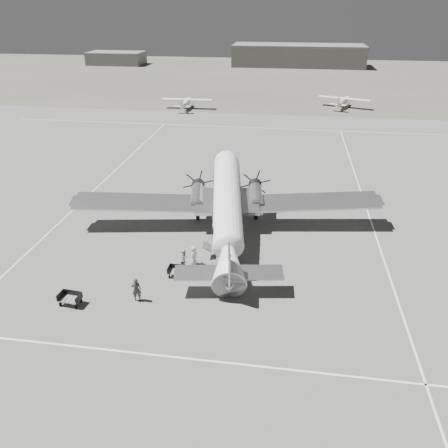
{
  "coord_description": "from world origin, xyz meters",
  "views": [
    {
      "loc": [
        3.36,
        -33.13,
        19.23
      ],
      "look_at": [
        -1.5,
        -0.33,
        2.2
      ],
      "focal_mm": 35.0,
      "sensor_mm": 36.0,
      "label": 1
    }
  ],
  "objects": [
    {
      "name": "ground",
      "position": [
        0.0,
        0.0,
        0.0
      ],
      "size": [
        260.0,
        260.0,
        0.0
      ],
      "primitive_type": "plane",
      "color": "slate",
      "rests_on": "ground"
    },
    {
      "name": "taxi_line_near",
      "position": [
        0.0,
        -14.0,
        0.01
      ],
      "size": [
        60.0,
        0.15,
        0.01
      ],
      "primitive_type": "cube",
      "color": "white",
      "rests_on": "ground"
    },
    {
      "name": "taxi_line_right",
      "position": [
        12.0,
        0.0,
        0.01
      ],
      "size": [
        0.15,
        80.0,
        0.01
      ],
      "primitive_type": "cube",
      "color": "white",
      "rests_on": "ground"
    },
    {
      "name": "taxi_line_left",
      "position": [
        -18.0,
        10.0,
        0.01
      ],
      "size": [
        0.15,
        60.0,
        0.01
      ],
      "primitive_type": "cube",
      "color": "white",
      "rests_on": "ground"
    },
    {
      "name": "taxi_line_horizon",
      "position": [
        0.0,
        40.0,
        0.01
      ],
      "size": [
        90.0,
        0.15,
        0.01
      ],
      "primitive_type": "cube",
      "color": "white",
      "rests_on": "ground"
    },
    {
      "name": "grass_infield",
      "position": [
        0.0,
        95.0,
        0.0
      ],
      "size": [
        260.0,
        90.0,
        0.01
      ],
      "primitive_type": "cube",
      "color": "#59574B",
      "rests_on": "ground"
    },
    {
      "name": "hangar_main",
      "position": [
        5.0,
        120.0,
        3.3
      ],
      "size": [
        42.0,
        14.0,
        6.6
      ],
      "color": "#5C5C5C",
      "rests_on": "ground"
    },
    {
      "name": "shed_secondary",
      "position": [
        -55.0,
        115.0,
        2.0
      ],
      "size": [
        18.0,
        10.0,
        4.0
      ],
      "primitive_type": "cube",
      "color": "slate",
      "rests_on": "ground"
    },
    {
      "name": "dc3_airliner",
      "position": [
        -1.5,
        1.67,
        2.77
      ],
      "size": [
        31.81,
        24.38,
        5.54
      ],
      "primitive_type": null,
      "rotation": [
        0.0,
        0.0,
        0.15
      ],
      "color": "silver",
      "rests_on": "ground"
    },
    {
      "name": "light_plane_left",
      "position": [
        -16.86,
        52.39,
        1.05
      ],
      "size": [
        10.32,
        8.44,
        2.11
      ],
      "primitive_type": null,
      "rotation": [
        0.0,
        0.0,
        0.02
      ],
      "color": "white",
      "rests_on": "ground"
    },
    {
      "name": "light_plane_right",
      "position": [
        13.9,
        58.02,
        1.07
      ],
      "size": [
        12.6,
        11.44,
        2.15
      ],
      "primitive_type": null,
      "rotation": [
        0.0,
        0.0,
        -0.35
      ],
      "color": "white",
      "rests_on": "ground"
    },
    {
      "name": "baggage_cart_near",
      "position": [
        -4.42,
        -5.47,
        0.42
      ],
      "size": [
        1.52,
        1.08,
        0.85
      ],
      "primitive_type": null,
      "rotation": [
        0.0,
        0.0,
        -0.02
      ],
      "color": "slate",
      "rests_on": "ground"
    },
    {
      "name": "baggage_cart_far",
      "position": [
        -11.07,
        -10.02,
        0.45
      ],
      "size": [
        1.69,
        1.27,
        0.9
      ],
      "primitive_type": null,
      "rotation": [
        0.0,
        0.0,
        -0.1
      ],
      "color": "slate",
      "rests_on": "ground"
    },
    {
      "name": "ground_crew",
      "position": [
        -6.54,
        -8.87,
        0.92
      ],
      "size": [
        0.77,
        0.6,
        1.85
      ],
      "primitive_type": "imported",
      "rotation": [
        0.0,
        0.0,
        3.41
      ],
      "color": "#303030",
      "rests_on": "ground"
    },
    {
      "name": "ramp_agent",
      "position": [
        -4.05,
        -4.48,
        0.94
      ],
      "size": [
        1.0,
        1.11,
        1.89
      ],
      "primitive_type": "imported",
      "rotation": [
        0.0,
        0.0,
        1.2
      ],
      "color": "#BCBDBA",
      "rests_on": "ground"
    },
    {
      "name": "passenger",
      "position": [
        -3.5,
        -3.55,
        0.83
      ],
      "size": [
        0.68,
        0.9,
        1.65
      ],
      "primitive_type": "imported",
      "rotation": [
        0.0,
        0.0,
        1.36
      ],
      "color": "silver",
      "rests_on": "ground"
    }
  ]
}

